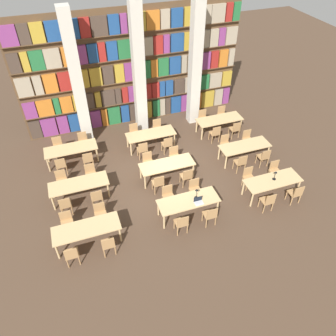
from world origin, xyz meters
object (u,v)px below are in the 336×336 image
(chair_9, at_px, (249,177))
(chair_30, at_px, (167,144))
(desk_lamp_0, at_px, (197,192))
(desk_lamp_1, at_px, (275,174))
(pillar_right, at_px, (195,65))
(chair_15, at_px, (91,174))
(reading_table_1, at_px, (188,202))
(chair_19, at_px, (175,156))
(pillar_left, at_px, (77,82))
(reading_table_8, at_px, (219,120))
(chair_34, at_px, (235,129))
(chair_29, at_px, (134,132))
(reading_table_4, at_px, (167,165))
(chair_4, at_px, (182,223))
(chair_0, at_px, (72,255))
(chair_20, at_px, (241,162))
(chair_27, at_px, (83,141))
(chair_33, at_px, (203,118))
(chair_2, at_px, (108,244))
(chair_22, at_px, (264,157))
(chair_7, at_px, (195,189))
(chair_10, at_px, (296,193))
(chair_13, at_px, (62,180))
(reading_table_0, at_px, (87,229))
(chair_8, at_px, (268,201))
(chair_23, at_px, (247,139))
(chair_28, at_px, (143,149))
(chair_1, at_px, (67,222))
(chair_16, at_px, (158,183))
(chair_24, at_px, (61,165))
(chair_18, at_px, (187,176))
(chair_31, at_px, (158,128))
(chair_26, at_px, (88,159))
(chair_12, at_px, (65,205))
(chair_32, at_px, (215,133))
(chair_3, at_px, (101,213))
(chair_11, at_px, (275,170))
(reading_table_3, at_px, (79,185))
(reading_table_5, at_px, (245,147))
(chair_5, at_px, (168,196))
(laptop, at_px, (199,202))
(chair_25, at_px, (58,146))
(reading_table_2, at_px, (272,182))
(chair_35, at_px, (222,114))
(chair_17, at_px, (148,161))

(chair_9, relative_size, chair_30, 1.00)
(desk_lamp_0, relative_size, desk_lamp_1, 1.12)
(pillar_right, height_order, chair_9, pillar_right)
(chair_15, bearing_deg, reading_table_1, 136.69)
(chair_19, bearing_deg, pillar_left, -42.65)
(reading_table_8, height_order, chair_34, chair_34)
(chair_29, bearing_deg, reading_table_4, 101.28)
(chair_4, xyz_separation_m, chair_30, (1.01, 4.42, 0.00))
(pillar_left, distance_m, chair_4, 7.38)
(chair_0, bearing_deg, chair_20, 17.39)
(pillar_left, relative_size, chair_19, 6.71)
(chair_27, bearing_deg, chair_33, 179.87)
(reading_table_1, relative_size, chair_4, 2.48)
(chair_2, height_order, chair_22, same)
(chair_7, height_order, chair_10, same)
(chair_20, height_order, chair_27, same)
(chair_33, distance_m, chair_34, 1.74)
(chair_33, bearing_deg, reading_table_4, 45.76)
(chair_13, distance_m, chair_22, 8.39)
(chair_29, bearing_deg, reading_table_0, 59.96)
(reading_table_0, distance_m, chair_8, 6.52)
(chair_23, distance_m, chair_28, 4.81)
(chair_0, height_order, chair_1, same)
(chair_13, height_order, chair_20, same)
(chair_1, height_order, chair_16, same)
(chair_24, bearing_deg, chair_29, 20.51)
(chair_18, distance_m, chair_31, 3.65)
(chair_29, bearing_deg, chair_26, 28.81)
(chair_12, bearing_deg, chair_34, 15.86)
(chair_32, bearing_deg, chair_8, -90.60)
(chair_0, height_order, chair_31, same)
(desk_lamp_0, relative_size, chair_8, 0.50)
(chair_3, xyz_separation_m, chair_11, (7.11, -0.04, 0.00))
(chair_1, bearing_deg, chair_31, -136.62)
(reading_table_3, bearing_deg, reading_table_5, 0.22)
(chair_2, relative_size, chair_16, 1.00)
(chair_7, bearing_deg, chair_28, -68.16)
(chair_5, bearing_deg, chair_0, 21.09)
(chair_12, bearing_deg, chair_26, 63.15)
(desk_lamp_1, relative_size, chair_31, 0.45)
(reading_table_1, xyz_separation_m, chair_26, (-3.02, 3.81, -0.17))
(chair_13, bearing_deg, reading_table_4, 170.09)
(chair_3, bearing_deg, chair_2, 90.00)
(reading_table_1, relative_size, chair_29, 2.48)
(laptop, bearing_deg, chair_9, 18.03)
(chair_25, bearing_deg, desk_lamp_0, 130.62)
(chair_1, bearing_deg, reading_table_2, 174.56)
(reading_table_3, xyz_separation_m, chair_26, (0.57, 1.63, -0.17))
(desk_lamp_0, relative_size, chair_35, 0.50)
(pillar_right, height_order, chair_17, pillar_right)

